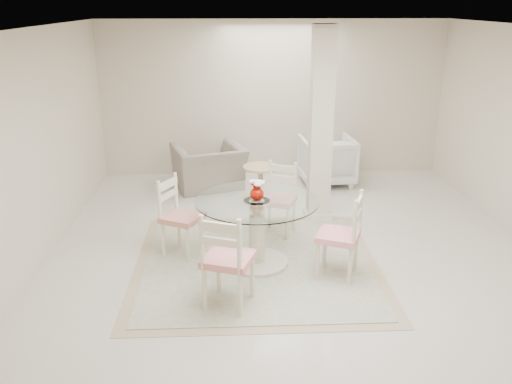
{
  "coord_description": "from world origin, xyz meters",
  "views": [
    {
      "loc": [
        -0.75,
        -5.98,
        2.97
      ],
      "look_at": [
        -0.46,
        0.03,
        0.85
      ],
      "focal_mm": 38.0,
      "sensor_mm": 36.0,
      "label": 1
    }
  ],
  "objects_px": {
    "column": "(321,126)",
    "dining_chair_south": "(226,254)",
    "armchair_white": "(327,160)",
    "dining_chair_north": "(280,193)",
    "dining_table": "(257,232)",
    "side_table": "(261,185)",
    "dining_chair_east": "(345,230)",
    "dining_chair_west": "(177,211)",
    "recliner_taupe": "(209,167)",
    "red_vase": "(257,190)"
  },
  "relations": [
    {
      "from": "red_vase",
      "to": "side_table",
      "type": "bearing_deg",
      "value": 85.73
    },
    {
      "from": "dining_chair_north",
      "to": "dining_chair_south",
      "type": "xyz_separation_m",
      "value": [
        -0.71,
        -1.92,
        0.05
      ]
    },
    {
      "from": "red_vase",
      "to": "recliner_taupe",
      "type": "relative_size",
      "value": 0.22
    },
    {
      "from": "dining_table",
      "to": "dining_chair_west",
      "type": "distance_m",
      "value": 1.03
    },
    {
      "from": "red_vase",
      "to": "recliner_taupe",
      "type": "bearing_deg",
      "value": 102.99
    },
    {
      "from": "dining_table",
      "to": "dining_chair_east",
      "type": "bearing_deg",
      "value": -20.43
    },
    {
      "from": "dining_table",
      "to": "side_table",
      "type": "height_order",
      "value": "dining_table"
    },
    {
      "from": "dining_table",
      "to": "dining_chair_south",
      "type": "distance_m",
      "value": 1.04
    },
    {
      "from": "column",
      "to": "dining_chair_south",
      "type": "relative_size",
      "value": 2.31
    },
    {
      "from": "dining_chair_west",
      "to": "armchair_white",
      "type": "relative_size",
      "value": 1.21
    },
    {
      "from": "red_vase",
      "to": "dining_chair_south",
      "type": "relative_size",
      "value": 0.21
    },
    {
      "from": "dining_chair_east",
      "to": "dining_chair_west",
      "type": "relative_size",
      "value": 1.03
    },
    {
      "from": "red_vase",
      "to": "armchair_white",
      "type": "xyz_separation_m",
      "value": [
        1.35,
        3.04,
        -0.54
      ]
    },
    {
      "from": "column",
      "to": "side_table",
      "type": "height_order",
      "value": "column"
    },
    {
      "from": "column",
      "to": "dining_table",
      "type": "height_order",
      "value": "column"
    },
    {
      "from": "side_table",
      "to": "dining_table",
      "type": "bearing_deg",
      "value": -94.35
    },
    {
      "from": "recliner_taupe",
      "to": "side_table",
      "type": "height_order",
      "value": "recliner_taupe"
    },
    {
      "from": "dining_chair_west",
      "to": "dining_chair_north",
      "type": "bearing_deg",
      "value": -37.26
    },
    {
      "from": "dining_table",
      "to": "dining_chair_south",
      "type": "bearing_deg",
      "value": -110.28
    },
    {
      "from": "dining_table",
      "to": "recliner_taupe",
      "type": "xyz_separation_m",
      "value": [
        -0.66,
        2.86,
        -0.06
      ]
    },
    {
      "from": "dining_table",
      "to": "dining_chair_east",
      "type": "relative_size",
      "value": 1.28
    },
    {
      "from": "recliner_taupe",
      "to": "side_table",
      "type": "bearing_deg",
      "value": 122.67
    },
    {
      "from": "dining_chair_north",
      "to": "side_table",
      "type": "relative_size",
      "value": 1.87
    },
    {
      "from": "dining_chair_north",
      "to": "dining_chair_south",
      "type": "height_order",
      "value": "dining_chair_south"
    },
    {
      "from": "dining_table",
      "to": "dining_chair_north",
      "type": "xyz_separation_m",
      "value": [
        0.35,
        0.96,
        0.14
      ]
    },
    {
      "from": "red_vase",
      "to": "armchair_white",
      "type": "distance_m",
      "value": 3.37
    },
    {
      "from": "dining_chair_west",
      "to": "dining_table",
      "type": "bearing_deg",
      "value": -82.49
    },
    {
      "from": "dining_chair_east",
      "to": "recliner_taupe",
      "type": "xyz_separation_m",
      "value": [
        -1.62,
        3.22,
        -0.23
      ]
    },
    {
      "from": "dining_table",
      "to": "red_vase",
      "type": "relative_size",
      "value": 5.87
    },
    {
      "from": "armchair_white",
      "to": "recliner_taupe",
      "type": "bearing_deg",
      "value": 0.58
    },
    {
      "from": "dining_chair_east",
      "to": "dining_chair_south",
      "type": "bearing_deg",
      "value": -42.71
    },
    {
      "from": "dining_chair_east",
      "to": "recliner_taupe",
      "type": "bearing_deg",
      "value": -130.82
    },
    {
      "from": "red_vase",
      "to": "dining_chair_west",
      "type": "relative_size",
      "value": 0.22
    },
    {
      "from": "dining_table",
      "to": "dining_chair_west",
      "type": "bearing_deg",
      "value": 159.18
    },
    {
      "from": "red_vase",
      "to": "column",
      "type": "bearing_deg",
      "value": 57.14
    },
    {
      "from": "dining_table",
      "to": "dining_chair_north",
      "type": "height_order",
      "value": "dining_chair_north"
    },
    {
      "from": "dining_chair_east",
      "to": "recliner_taupe",
      "type": "relative_size",
      "value": 1.0
    },
    {
      "from": "side_table",
      "to": "column",
      "type": "bearing_deg",
      "value": -41.84
    },
    {
      "from": "dining_table",
      "to": "dining_chair_east",
      "type": "distance_m",
      "value": 1.04
    },
    {
      "from": "dining_chair_south",
      "to": "dining_chair_east",
      "type": "bearing_deg",
      "value": -134.8
    },
    {
      "from": "armchair_white",
      "to": "column",
      "type": "bearing_deg",
      "value": 71.53
    },
    {
      "from": "dining_chair_east",
      "to": "armchair_white",
      "type": "bearing_deg",
      "value": -164.04
    },
    {
      "from": "column",
      "to": "dining_chair_west",
      "type": "relative_size",
      "value": 2.49
    },
    {
      "from": "recliner_taupe",
      "to": "dining_chair_west",
      "type": "bearing_deg",
      "value": 65.5
    },
    {
      "from": "dining_chair_north",
      "to": "dining_chair_west",
      "type": "xyz_separation_m",
      "value": [
        -1.31,
        -0.59,
        0.01
      ]
    },
    {
      "from": "column",
      "to": "dining_table",
      "type": "relative_size",
      "value": 1.9
    },
    {
      "from": "dining_chair_east",
      "to": "armchair_white",
      "type": "relative_size",
      "value": 1.24
    },
    {
      "from": "dining_chair_north",
      "to": "side_table",
      "type": "xyz_separation_m",
      "value": [
        -0.19,
        1.23,
        -0.3
      ]
    },
    {
      "from": "dining_chair_south",
      "to": "recliner_taupe",
      "type": "xyz_separation_m",
      "value": [
        -0.3,
        3.83,
        -0.25
      ]
    },
    {
      "from": "dining_chair_west",
      "to": "dining_chair_south",
      "type": "height_order",
      "value": "dining_chair_south"
    }
  ]
}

